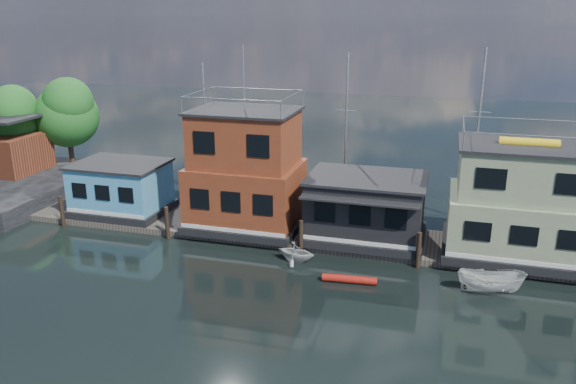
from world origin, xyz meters
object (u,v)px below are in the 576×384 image
(houseboat_blue, at_px, (121,188))
(houseboat_green, at_px, (521,203))
(houseboat_dark, at_px, (366,208))
(houseboat_red, at_px, (246,172))
(red_kayak, at_px, (349,279))
(dinghy_white, at_px, (296,252))
(motorboat, at_px, (491,282))

(houseboat_blue, bearing_deg, houseboat_green, 0.00)
(houseboat_dark, bearing_deg, houseboat_red, 179.86)
(houseboat_green, xyz_separation_m, red_kayak, (-8.95, -5.78, -3.33))
(dinghy_white, relative_size, motorboat, 0.67)
(dinghy_white, xyz_separation_m, red_kayak, (3.57, -1.91, -0.39))
(houseboat_blue, xyz_separation_m, houseboat_dark, (17.50, -0.02, 0.21))
(houseboat_green, distance_m, motorboat, 5.91)
(houseboat_red, xyz_separation_m, motorboat, (15.40, -4.90, -3.43))
(dinghy_white, bearing_deg, houseboat_green, -63.59)
(red_kayak, bearing_deg, dinghy_white, 146.99)
(houseboat_red, bearing_deg, motorboat, -17.66)
(houseboat_dark, xyz_separation_m, motorboat, (7.40, -4.88, -1.75))
(houseboat_dark, distance_m, dinghy_white, 5.52)
(houseboat_red, height_order, houseboat_green, houseboat_red)
(houseboat_dark, height_order, houseboat_green, houseboat_green)
(houseboat_dark, relative_size, motorboat, 2.14)
(houseboat_blue, distance_m, red_kayak, 18.58)
(houseboat_red, bearing_deg, red_kayak, -35.68)
(motorboat, bearing_deg, houseboat_red, 67.82)
(houseboat_dark, xyz_separation_m, red_kayak, (0.05, -5.76, -2.20))
(houseboat_blue, xyz_separation_m, houseboat_red, (9.50, 0.00, 1.90))
(houseboat_dark, relative_size, red_kayak, 2.47)
(dinghy_white, distance_m, motorboat, 10.96)
(red_kayak, bearing_deg, houseboat_red, 139.45)
(dinghy_white, height_order, motorboat, motorboat)
(houseboat_blue, relative_size, motorboat, 1.85)
(red_kayak, bearing_deg, houseboat_blue, 156.90)
(houseboat_red, relative_size, houseboat_green, 1.41)
(houseboat_red, relative_size, dinghy_white, 5.12)
(houseboat_blue, height_order, houseboat_red, houseboat_red)
(houseboat_blue, bearing_deg, houseboat_red, 0.00)
(houseboat_dark, xyz_separation_m, dinghy_white, (-3.52, -3.85, -1.81))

